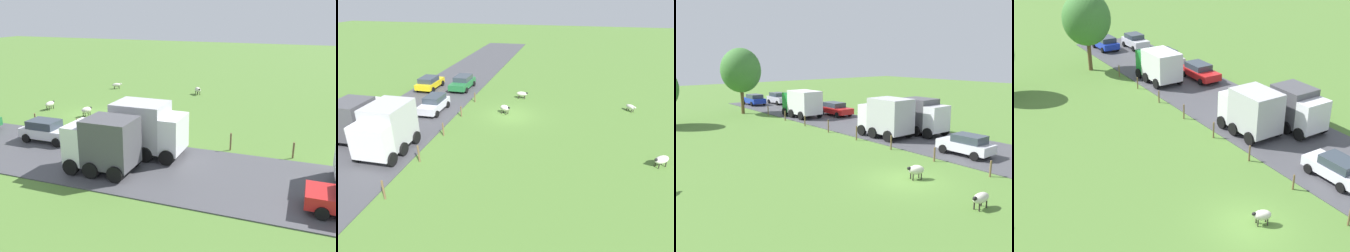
{
  "view_description": "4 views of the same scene",
  "coord_description": "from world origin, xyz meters",
  "views": [
    {
      "loc": [
        28.35,
        17.97,
        9.26
      ],
      "look_at": [
        4.76,
        9.09,
        1.34
      ],
      "focal_mm": 39.99,
      "sensor_mm": 36.0,
      "label": 1
    },
    {
      "loc": [
        -5.19,
        25.05,
        10.75
      ],
      "look_at": [
        -0.66,
        4.86,
        1.15
      ],
      "focal_mm": 31.32,
      "sensor_mm": 36.0,
      "label": 2
    },
    {
      "loc": [
        -15.23,
        -13.18,
        7.11
      ],
      "look_at": [
        3.61,
        10.13,
        1.24
      ],
      "focal_mm": 38.15,
      "sensor_mm": 36.0,
      "label": 3
    },
    {
      "loc": [
        -13.39,
        -14.71,
        14.95
      ],
      "look_at": [
        1.95,
        9.84,
        1.41
      ],
      "focal_mm": 48.52,
      "sensor_mm": 36.0,
      "label": 4
    }
  ],
  "objects": [
    {
      "name": "fence_post_6",
      "position": [
        4.43,
        21.7,
        0.56
      ],
      "size": [
        0.12,
        0.12,
        1.12
      ],
      "primitive_type": "cylinder",
      "color": "brown",
      "rests_on": "ground_plane"
    },
    {
      "name": "car_2",
      "position": [
        7.35,
        35.92,
        0.88
      ],
      "size": [
        2.17,
        4.13,
        1.57
      ],
      "color": "#1933B2",
      "rests_on": "road_strip"
    },
    {
      "name": "truck_1",
      "position": [
        10.56,
        7.22,
        1.79
      ],
      "size": [
        2.68,
        4.03,
        3.27
      ],
      "color": "white",
      "rests_on": "road_strip"
    },
    {
      "name": "fence_post_5",
      "position": [
        4.43,
        17.61,
        0.54
      ],
      "size": [
        0.12,
        0.12,
        1.08
      ],
      "primitive_type": "cylinder",
      "color": "brown",
      "rests_on": "ground_plane"
    },
    {
      "name": "truck_2",
      "position": [
        7.2,
        8.62,
        1.89
      ],
      "size": [
        2.89,
        4.55,
        3.47
      ],
      "color": "white",
      "rests_on": "road_strip"
    },
    {
      "name": "truck_0",
      "position": [
        7.13,
        22.33,
        1.76
      ],
      "size": [
        2.81,
        4.95,
        3.13
      ],
      "color": "#197F33",
      "rests_on": "road_strip"
    },
    {
      "name": "fence_post_4",
      "position": [
        4.43,
        13.53,
        0.61
      ],
      "size": [
        0.12,
        0.12,
        1.22
      ],
      "primitive_type": "cylinder",
      "color": "brown",
      "rests_on": "ground_plane"
    },
    {
      "name": "fence_post_2",
      "position": [
        4.43,
        5.36,
        0.57
      ],
      "size": [
        0.12,
        0.12,
        1.13
      ],
      "primitive_type": "cylinder",
      "color": "brown",
      "rests_on": "ground_plane"
    },
    {
      "name": "sheep_1",
      "position": [
        0.61,
        -0.29,
        0.58
      ],
      "size": [
        1.13,
        0.89,
        0.86
      ],
      "color": "beige",
      "rests_on": "ground_plane"
    },
    {
      "name": "fence_post_0",
      "position": [
        4.43,
        -2.8,
        0.51
      ],
      "size": [
        0.12,
        0.12,
        1.01
      ],
      "primitive_type": "cylinder",
      "color": "brown",
      "rests_on": "ground_plane"
    },
    {
      "name": "ground_plane",
      "position": [
        0.0,
        0.0,
        0.0
      ],
      "size": [
        160.0,
        160.0,
        0.0
      ],
      "primitive_type": "plane",
      "color": "#517A33"
    },
    {
      "name": "car_6",
      "position": [
        10.73,
        34.71,
        0.93
      ],
      "size": [
        2.14,
        3.97,
        1.68
      ],
      "color": "silver",
      "rests_on": "road_strip"
    },
    {
      "name": "fence_post_7",
      "position": [
        4.43,
        25.78,
        0.6
      ],
      "size": [
        0.12,
        0.12,
        1.2
      ],
      "primitive_type": "cylinder",
      "color": "brown",
      "rests_on": "ground_plane"
    },
    {
      "name": "car_3",
      "position": [
        7.38,
        0.72,
        0.86
      ],
      "size": [
        1.94,
        3.95,
        1.54
      ],
      "color": "silver",
      "rests_on": "road_strip"
    },
    {
      "name": "car_1",
      "position": [
        10.88,
        20.82,
        0.88
      ],
      "size": [
        2.17,
        4.57,
        1.56
      ],
      "color": "red",
      "rests_on": "road_strip"
    },
    {
      "name": "fence_post_3",
      "position": [
        4.43,
        9.45,
        0.63
      ],
      "size": [
        0.12,
        0.12,
        1.25
      ],
      "primitive_type": "cylinder",
      "color": "brown",
      "rests_on": "ground_plane"
    },
    {
      "name": "fence_post_1",
      "position": [
        4.43,
        1.28,
        0.5
      ],
      "size": [
        0.12,
        0.12,
        1.0
      ],
      "primitive_type": "cylinder",
      "color": "brown",
      "rests_on": "ground_plane"
    },
    {
      "name": "tree_2",
      "position": [
        2.82,
        29.44,
        5.39
      ],
      "size": [
        4.9,
        4.9,
        8.14
      ],
      "color": "brown",
      "rests_on": "ground_plane"
    },
    {
      "name": "car_4",
      "position": [
        10.69,
        26.81,
        0.88
      ],
      "size": [
        2.09,
        4.22,
        1.57
      ],
      "color": "silver",
      "rests_on": "road_strip"
    }
  ]
}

